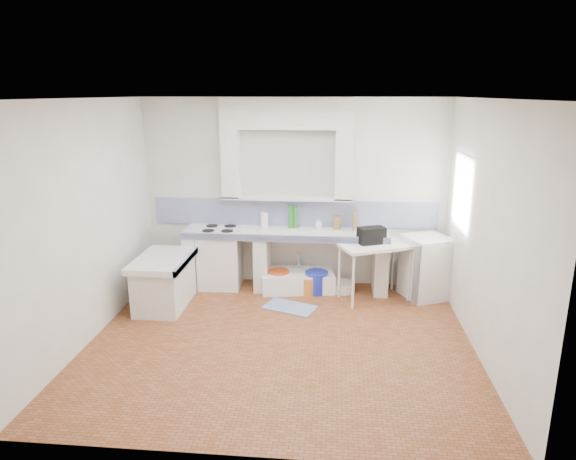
# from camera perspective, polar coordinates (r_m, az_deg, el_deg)

# --- Properties ---
(floor) EXTENTS (4.50, 4.50, 0.00)m
(floor) POSITION_cam_1_polar(r_m,az_deg,el_deg) (6.18, -0.88, -12.36)
(floor) COLOR brown
(floor) RESTS_ON ground
(ceiling) EXTENTS (4.50, 4.50, 0.00)m
(ceiling) POSITION_cam_1_polar(r_m,az_deg,el_deg) (5.48, -1.00, 14.58)
(ceiling) COLOR white
(ceiling) RESTS_ON ground
(wall_back) EXTENTS (4.50, 0.00, 4.50)m
(wall_back) POSITION_cam_1_polar(r_m,az_deg,el_deg) (7.61, 0.70, 4.15)
(wall_back) COLOR white
(wall_back) RESTS_ON ground
(wall_front) EXTENTS (4.50, 0.00, 4.50)m
(wall_front) POSITION_cam_1_polar(r_m,az_deg,el_deg) (3.79, -4.24, -7.49)
(wall_front) COLOR white
(wall_front) RESTS_ON ground
(wall_left) EXTENTS (0.00, 4.50, 4.50)m
(wall_left) POSITION_cam_1_polar(r_m,az_deg,el_deg) (6.32, -21.68, 0.75)
(wall_left) COLOR white
(wall_left) RESTS_ON ground
(wall_right) EXTENTS (0.00, 4.50, 4.50)m
(wall_right) POSITION_cam_1_polar(r_m,az_deg,el_deg) (5.87, 21.45, -0.26)
(wall_right) COLOR white
(wall_right) RESTS_ON ground
(alcove_mass) EXTENTS (1.90, 0.25, 0.45)m
(alcove_mass) POSITION_cam_1_polar(r_m,az_deg,el_deg) (7.36, -0.15, 12.99)
(alcove_mass) COLOR white
(alcove_mass) RESTS_ON ground
(window_frame) EXTENTS (0.35, 0.86, 1.06)m
(window_frame) POSITION_cam_1_polar(r_m,az_deg,el_deg) (7.01, 20.37, 3.89)
(window_frame) COLOR #341F10
(window_frame) RESTS_ON ground
(lace_valance) EXTENTS (0.01, 0.84, 0.24)m
(lace_valance) POSITION_cam_1_polar(r_m,az_deg,el_deg) (6.91, 19.49, 7.03)
(lace_valance) COLOR white
(lace_valance) RESTS_ON ground
(counter_slab) EXTENTS (3.00, 0.60, 0.08)m
(counter_slab) POSITION_cam_1_polar(r_m,az_deg,el_deg) (7.45, -0.27, -0.36)
(counter_slab) COLOR white
(counter_slab) RESTS_ON ground
(counter_lip) EXTENTS (3.00, 0.04, 0.10)m
(counter_lip) POSITION_cam_1_polar(r_m,az_deg,el_deg) (7.18, -0.48, -0.95)
(counter_lip) COLOR navy
(counter_lip) RESTS_ON ground
(counter_pier_left) EXTENTS (0.20, 0.55, 0.82)m
(counter_pier_left) POSITION_cam_1_polar(r_m,az_deg,el_deg) (7.84, -10.52, -3.27)
(counter_pier_left) COLOR white
(counter_pier_left) RESTS_ON ground
(counter_pier_mid) EXTENTS (0.20, 0.55, 0.82)m
(counter_pier_mid) POSITION_cam_1_polar(r_m,az_deg,el_deg) (7.63, -2.89, -3.55)
(counter_pier_mid) COLOR white
(counter_pier_mid) RESTS_ON ground
(counter_pier_right) EXTENTS (0.20, 0.55, 0.82)m
(counter_pier_right) POSITION_cam_1_polar(r_m,az_deg,el_deg) (7.59, 10.35, -3.89)
(counter_pier_right) COLOR white
(counter_pier_right) RESTS_ON ground
(peninsula_top) EXTENTS (0.70, 1.10, 0.08)m
(peninsula_top) POSITION_cam_1_polar(r_m,az_deg,el_deg) (7.10, -13.90, -3.31)
(peninsula_top) COLOR white
(peninsula_top) RESTS_ON ground
(peninsula_base) EXTENTS (0.60, 1.00, 0.62)m
(peninsula_base) POSITION_cam_1_polar(r_m,az_deg,el_deg) (7.21, -13.72, -5.94)
(peninsula_base) COLOR white
(peninsula_base) RESTS_ON ground
(peninsula_lip) EXTENTS (0.04, 1.10, 0.10)m
(peninsula_lip) POSITION_cam_1_polar(r_m,az_deg,el_deg) (7.00, -11.34, -3.42)
(peninsula_lip) COLOR navy
(peninsula_lip) RESTS_ON ground
(backsplash) EXTENTS (4.27, 0.03, 0.40)m
(backsplash) POSITION_cam_1_polar(r_m,az_deg,el_deg) (7.66, 0.68, 1.92)
(backsplash) COLOR navy
(backsplash) RESTS_ON ground
(stove) EXTENTS (0.63, 0.61, 0.87)m
(stove) POSITION_cam_1_polar(r_m,az_deg,el_deg) (7.75, -7.60, -3.18)
(stove) COLOR white
(stove) RESTS_ON ground
(sink) EXTENTS (1.13, 0.72, 0.25)m
(sink) POSITION_cam_1_polar(r_m,az_deg,el_deg) (7.63, 1.10, -5.78)
(sink) COLOR white
(sink) RESTS_ON ground
(side_table) EXTENTS (1.11, 0.90, 0.04)m
(side_table) POSITION_cam_1_polar(r_m,az_deg,el_deg) (7.30, 9.65, -4.65)
(side_table) COLOR white
(side_table) RESTS_ON ground
(fridge) EXTENTS (0.77, 0.77, 0.89)m
(fridge) POSITION_cam_1_polar(r_m,az_deg,el_deg) (7.53, 15.28, -4.05)
(fridge) COLOR white
(fridge) RESTS_ON ground
(bucket_red) EXTENTS (0.37, 0.37, 0.31)m
(bucket_red) POSITION_cam_1_polar(r_m,az_deg,el_deg) (7.59, -1.08, -5.69)
(bucket_red) COLOR #D14318
(bucket_red) RESTS_ON ground
(bucket_orange) EXTENTS (0.32, 0.32, 0.26)m
(bucket_orange) POSITION_cam_1_polar(r_m,az_deg,el_deg) (7.49, 2.22, -6.20)
(bucket_orange) COLOR orange
(bucket_orange) RESTS_ON ground
(bucket_blue) EXTENTS (0.41, 0.41, 0.32)m
(bucket_blue) POSITION_cam_1_polar(r_m,az_deg,el_deg) (7.52, 3.21, -5.86)
(bucket_blue) COLOR #1B2BB7
(bucket_blue) RESTS_ON ground
(basin_white) EXTENTS (0.43, 0.43, 0.14)m
(basin_white) POSITION_cam_1_polar(r_m,az_deg,el_deg) (7.62, 6.14, -6.35)
(basin_white) COLOR white
(basin_white) RESTS_ON ground
(water_bottle_a) EXTENTS (0.11, 0.11, 0.31)m
(water_bottle_a) POSITION_cam_1_polar(r_m,az_deg,el_deg) (7.78, 0.87, -5.13)
(water_bottle_a) COLOR silver
(water_bottle_a) RESTS_ON ground
(water_bottle_b) EXTENTS (0.09, 0.09, 0.31)m
(water_bottle_b) POSITION_cam_1_polar(r_m,az_deg,el_deg) (7.79, 2.68, -5.12)
(water_bottle_b) COLOR silver
(water_bottle_b) RESTS_ON ground
(black_bag) EXTENTS (0.42, 0.34, 0.23)m
(black_bag) POSITION_cam_1_polar(r_m,az_deg,el_deg) (7.18, 9.37, -0.61)
(black_bag) COLOR black
(black_bag) RESTS_ON side_table
(green_bottle_a) EXTENTS (0.10, 0.10, 0.35)m
(green_bottle_a) POSITION_cam_1_polar(r_m,az_deg,el_deg) (7.54, 0.30, 1.51)
(green_bottle_a) COLOR #257026
(green_bottle_a) RESTS_ON counter_slab
(green_bottle_b) EXTENTS (0.09, 0.09, 0.32)m
(green_bottle_b) POSITION_cam_1_polar(r_m,az_deg,el_deg) (7.53, 0.81, 1.41)
(green_bottle_b) COLOR #257026
(green_bottle_b) RESTS_ON counter_slab
(knife_block) EXTENTS (0.11, 0.09, 0.20)m
(knife_block) POSITION_cam_1_polar(r_m,az_deg,el_deg) (7.53, 5.49, 0.83)
(knife_block) COLOR olive
(knife_block) RESTS_ON counter_slab
(cutting_board) EXTENTS (0.08, 0.20, 0.28)m
(cutting_board) POSITION_cam_1_polar(r_m,az_deg,el_deg) (7.52, 7.56, 1.09)
(cutting_board) COLOR olive
(cutting_board) RESTS_ON counter_slab
(paper_towel) EXTENTS (0.14, 0.14, 0.23)m
(paper_towel) POSITION_cam_1_polar(r_m,az_deg,el_deg) (7.60, -2.68, 1.12)
(paper_towel) COLOR white
(paper_towel) RESTS_ON counter_slab
(soap_bottle) EXTENTS (0.11, 0.11, 0.19)m
(soap_bottle) POSITION_cam_1_polar(r_m,az_deg,el_deg) (7.50, 3.40, 0.76)
(soap_bottle) COLOR white
(soap_bottle) RESTS_ON counter_slab
(rug) EXTENTS (0.79, 0.62, 0.01)m
(rug) POSITION_cam_1_polar(r_m,az_deg,el_deg) (7.05, 0.23, -8.67)
(rug) COLOR #2E569C
(rug) RESTS_ON ground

